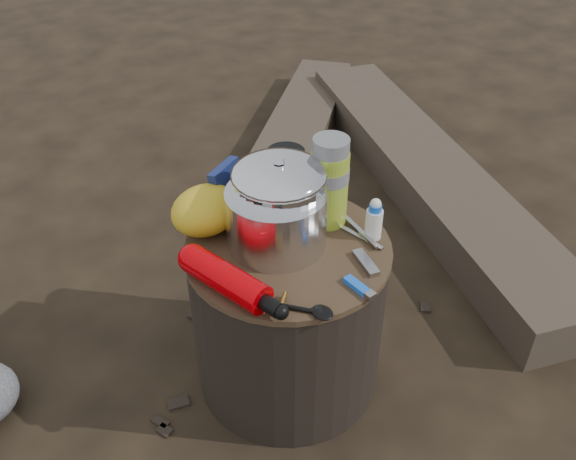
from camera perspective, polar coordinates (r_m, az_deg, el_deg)
ground at (r=1.72m, az=-0.00°, el=-12.82°), size 60.00×60.00×0.00m
stump at (r=1.56m, az=-0.00°, el=-7.72°), size 0.47×0.47×0.43m
log_main at (r=2.39m, az=12.66°, el=4.95°), size 0.89×1.73×0.15m
log_small at (r=2.64m, az=0.84°, el=8.77°), size 1.18×1.03×0.11m
foil_windscreen at (r=1.38m, az=-1.06°, el=1.15°), size 0.23×0.23×0.14m
camping_pot at (r=1.38m, az=-0.80°, el=2.62°), size 0.21×0.21×0.21m
fuel_bottle at (r=1.29m, az=-5.66°, el=-4.50°), size 0.12×0.28×0.06m
thermos at (r=1.43m, az=3.81°, el=4.40°), size 0.09×0.09×0.22m
travel_mug at (r=1.54m, az=-0.18°, el=5.07°), size 0.09×0.09×0.13m
stuff_sack at (r=1.44m, az=-7.55°, el=1.81°), size 0.17×0.14×0.11m
food_pouch at (r=1.49m, az=-5.56°, el=3.72°), size 0.10×0.06×0.13m
lighter at (r=1.31m, az=6.31°, el=-5.07°), size 0.02×0.08×0.01m
multitool at (r=1.37m, az=7.13°, el=-2.99°), size 0.05×0.09×0.01m
pot_grabber at (r=1.45m, az=6.45°, el=-0.45°), size 0.04×0.14×0.01m
spork at (r=1.26m, az=-0.02°, el=-7.01°), size 0.12×0.14×0.01m
squeeze_bottle at (r=1.43m, az=7.89°, el=0.87°), size 0.04×0.04×0.09m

